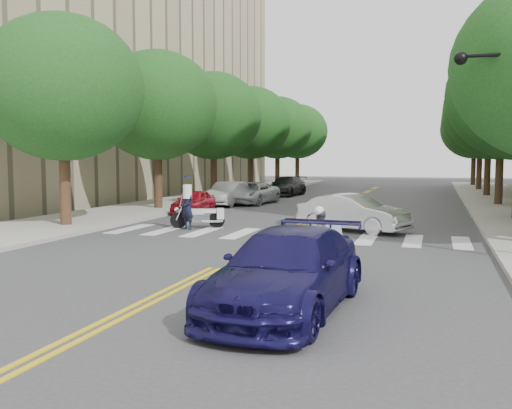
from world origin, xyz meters
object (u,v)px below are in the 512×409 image
at_px(convertible, 353,213).
at_px(sedan_blue, 287,271).
at_px(officer_standing, 188,208).
at_px(motorcycle_police, 318,242).
at_px(motorcycle_parked, 202,216).

distance_m(convertible, sedan_blue, 11.80).
relative_size(officer_standing, sedan_blue, 0.33).
xyz_separation_m(motorcycle_police, motorcycle_parked, (-6.12, 7.10, -0.24)).
relative_size(convertible, sedan_blue, 0.84).
relative_size(motorcycle_police, convertible, 0.38).
relative_size(motorcycle_parked, sedan_blue, 0.40).
relative_size(officer_standing, convertible, 0.39).
height_order(motorcycle_police, convertible, motorcycle_police).
distance_m(officer_standing, convertible, 6.43).
relative_size(motorcycle_police, officer_standing, 0.96).
relative_size(motorcycle_police, motorcycle_parked, 0.79).
height_order(motorcycle_parked, officer_standing, officer_standing).
bearing_deg(motorcycle_parked, motorcycle_police, -164.21).
bearing_deg(sedan_blue, officer_standing, 126.63).
bearing_deg(motorcycle_police, convertible, -132.91).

